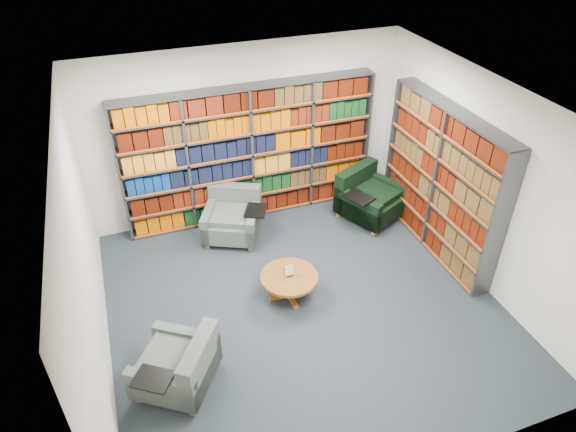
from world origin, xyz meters
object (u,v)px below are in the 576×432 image
object	(u,v)px
chair_teal_left	(233,217)
chair_green_right	(367,198)
coffee_table	(289,280)
chair_teal_front	(182,367)

from	to	relation	value
chair_teal_left	chair_green_right	size ratio (longest dim) A/B	0.93
chair_teal_left	coffee_table	xyz separation A→B (m)	(0.33, -1.66, -0.01)
chair_teal_left	coffee_table	distance (m)	1.69
chair_green_right	chair_teal_left	bearing A→B (deg)	173.74
chair_teal_left	chair_teal_front	size ratio (longest dim) A/B	1.00
chair_teal_left	coffee_table	size ratio (longest dim) A/B	1.43
chair_teal_front	coffee_table	world-z (taller)	chair_teal_front
coffee_table	chair_green_right	bearing A→B (deg)	36.93
chair_teal_front	chair_teal_left	bearing A→B (deg)	63.79
chair_teal_front	coffee_table	xyz separation A→B (m)	(1.61, 0.95, -0.00)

